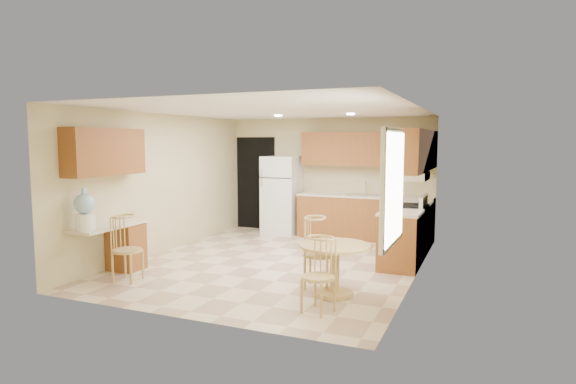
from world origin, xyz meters
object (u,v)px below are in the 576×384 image
at_px(chair_table_a, 316,247).
at_px(chair_desk, 123,243).
at_px(stove, 406,231).
at_px(water_crock, 85,211).
at_px(dining_table, 335,262).
at_px(chair_table_b, 316,269).
at_px(refrigerator, 282,195).

height_order(chair_table_a, chair_desk, chair_table_a).
bearing_deg(chair_desk, stove, 124.72).
height_order(chair_table_a, water_crock, water_crock).
bearing_deg(water_crock, dining_table, 13.40).
bearing_deg(stove, dining_table, -101.90).
xyz_separation_m(stove, water_crock, (-3.92, -3.30, 0.57)).
bearing_deg(chair_desk, chair_table_b, 80.32).
height_order(stove, chair_desk, stove).
distance_m(refrigerator, stove, 3.15).
bearing_deg(chair_table_a, chair_table_b, 12.74).
distance_m(refrigerator, water_crock, 4.64).
relative_size(refrigerator, dining_table, 1.83).
bearing_deg(chair_table_b, stove, -83.36).
bearing_deg(chair_table_b, chair_table_a, -55.06).
bearing_deg(dining_table, stove, 78.10).
distance_m(chair_table_a, chair_desk, 2.74).
bearing_deg(stove, water_crock, -139.94).
height_order(chair_table_a, chair_table_b, chair_table_a).
relative_size(refrigerator, chair_table_a, 1.74).
height_order(stove, water_crock, water_crock).
xyz_separation_m(chair_table_a, water_crock, (-3.09, -0.97, 0.45)).
bearing_deg(chair_table_a, dining_table, 56.63).
bearing_deg(stove, chair_table_b, -99.25).
bearing_deg(chair_table_b, water_crock, 17.16).
xyz_separation_m(refrigerator, chair_table_a, (2.04, -3.55, -0.25)).
distance_m(dining_table, chair_desk, 3.01).
xyz_separation_m(refrigerator, chair_desk, (-0.60, -4.30, -0.27)).
bearing_deg(water_crock, chair_desk, 26.48).
distance_m(stove, dining_table, 2.55).
xyz_separation_m(stove, chair_table_a, (-0.83, -2.33, 0.12)).
xyz_separation_m(dining_table, chair_table_b, (0.00, -0.73, 0.09)).
height_order(refrigerator, stove, refrigerator).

